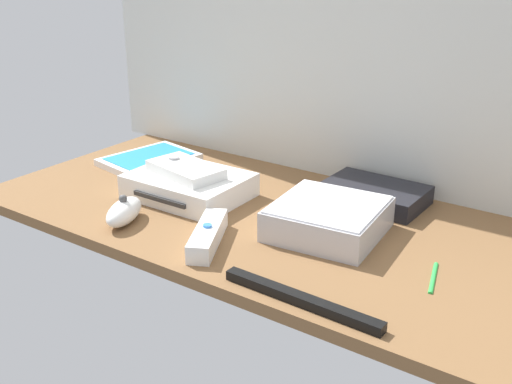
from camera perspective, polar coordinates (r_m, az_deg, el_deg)
ground_plane at (r=111.59cm, az=-0.00°, el=-2.38°), size 100.00×48.00×2.00cm
back_wall at (r=123.38cm, az=6.82°, el=15.75°), size 110.00×1.20×64.00cm
game_console at (r=118.14cm, az=-6.08°, el=0.59°), size 21.19×16.69×4.40cm
mini_computer at (r=103.21cm, az=6.52°, el=-2.41°), size 18.65×18.65×5.30cm
game_case at (r=138.11cm, az=-9.65°, el=2.94°), size 16.77×21.12×1.56cm
network_router at (r=116.94cm, az=10.67°, el=-0.17°), size 18.17×12.59×3.40cm
remote_wand at (r=99.78cm, az=-4.40°, el=-3.93°), size 9.87×14.84×3.40cm
remote_nunchuk at (r=109.01cm, az=-11.87°, el=-1.74°), size 7.55×10.90×5.10cm
remote_classic_pad at (r=116.99cm, az=-6.39°, el=2.03°), size 15.71×10.73×2.40cm
sensor_bar at (r=84.50cm, az=4.08°, el=-9.68°), size 24.04×2.39×1.40cm
stylus_pen at (r=93.77cm, az=15.79°, el=-7.36°), size 3.03×8.87×0.70cm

